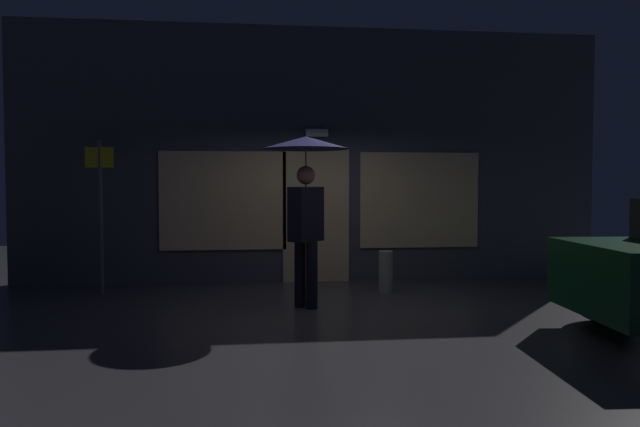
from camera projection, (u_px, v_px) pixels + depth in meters
ground_plane at (335, 308)px, 7.72m from camera, size 18.00×18.00×0.00m
building_facade at (315, 157)px, 9.96m from camera, size 9.73×0.48×4.20m
person_with_umbrella at (306, 176)px, 7.68m from camera, size 1.13×1.13×2.23m
street_sign_post at (100, 207)px, 8.71m from camera, size 0.40×0.07×2.26m
sidewalk_bollard at (386, 272)px, 8.89m from camera, size 0.21×0.21×0.62m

